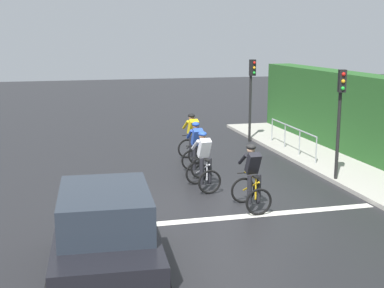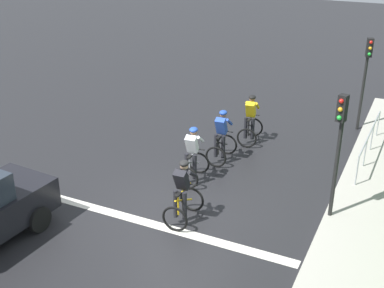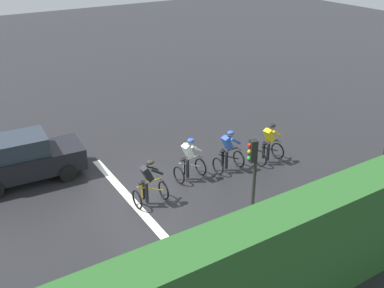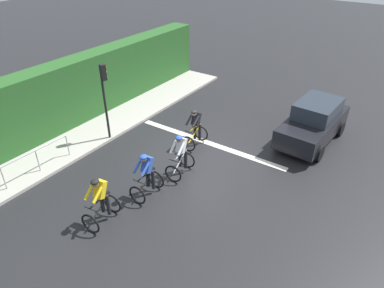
% 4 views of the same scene
% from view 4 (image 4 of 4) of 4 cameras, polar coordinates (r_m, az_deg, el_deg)
% --- Properties ---
extents(ground_plane, '(80.00, 80.00, 0.00)m').
position_cam_4_polar(ground_plane, '(14.47, 1.23, -1.10)').
color(ground_plane, black).
extents(sidewalk_kerb, '(2.80, 18.91, 0.12)m').
position_cam_4_polar(sidewalk_kerb, '(16.18, -17.74, 1.32)').
color(sidewalk_kerb, '#ADA89E').
rests_on(sidewalk_kerb, ground).
extents(stone_wall_low, '(0.44, 18.91, 0.67)m').
position_cam_4_polar(stone_wall_low, '(16.71, -19.88, 2.98)').
color(stone_wall_low, gray).
rests_on(stone_wall_low, ground).
extents(hedge_wall, '(1.10, 18.91, 2.96)m').
position_cam_4_polar(hedge_wall, '(16.47, -21.24, 6.74)').
color(hedge_wall, '#265623').
rests_on(hedge_wall, ground).
extents(road_marking_stop_line, '(7.00, 0.30, 0.01)m').
position_cam_4_polar(road_marking_stop_line, '(15.00, 2.78, 0.17)').
color(road_marking_stop_line, silver).
rests_on(road_marking_stop_line, ground).
extents(cyclist_lead, '(0.80, 1.15, 1.66)m').
position_cam_4_polar(cyclist_lead, '(11.07, -14.63, -8.96)').
color(cyclist_lead, black).
rests_on(cyclist_lead, ground).
extents(cyclist_second, '(0.72, 1.11, 1.66)m').
position_cam_4_polar(cyclist_second, '(11.82, -7.35, -5.12)').
color(cyclist_second, black).
rests_on(cyclist_second, ground).
extents(cyclist_mid, '(0.79, 1.15, 1.66)m').
position_cam_4_polar(cyclist_mid, '(12.72, -1.87, -1.91)').
color(cyclist_mid, black).
rests_on(cyclist_mid, ground).
extents(cyclist_fourth, '(0.72, 1.10, 1.66)m').
position_cam_4_polar(cyclist_fourth, '(14.46, 0.54, 2.55)').
color(cyclist_fourth, black).
rests_on(cyclist_fourth, ground).
extents(car_black, '(2.09, 4.20, 1.76)m').
position_cam_4_polar(car_black, '(15.65, 19.17, 3.39)').
color(car_black, black).
rests_on(car_black, ground).
extents(traffic_light_near_crossing, '(0.24, 0.31, 3.34)m').
position_cam_4_polar(traffic_light_near_crossing, '(14.69, -13.98, 8.27)').
color(traffic_light_near_crossing, black).
rests_on(traffic_light_near_crossing, ground).
extents(pedestrian_railing_kerbside, '(0.14, 4.00, 1.03)m').
position_cam_4_polar(pedestrian_railing_kerbside, '(13.69, -26.22, -2.87)').
color(pedestrian_railing_kerbside, '#999EA3').
rests_on(pedestrian_railing_kerbside, ground).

